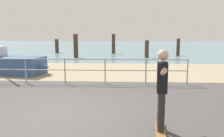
{
  "coord_description": "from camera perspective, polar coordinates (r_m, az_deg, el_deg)",
  "views": [
    {
      "loc": [
        1.51,
        -5.33,
        2.04
      ],
      "look_at": [
        1.15,
        2.0,
        0.9
      ],
      "focal_mm": 35.82,
      "sensor_mm": 36.0,
      "label": 1
    }
  ],
  "objects": [
    {
      "name": "groyne_post_1",
      "position": [
        19.45,
        -9.23,
        5.7
      ],
      "size": [
        0.38,
        0.38,
        2.03
      ],
      "primitive_type": "cylinder",
      "color": "#422D1E",
      "rests_on": "ground"
    },
    {
      "name": "groyne_post_4",
      "position": [
        21.66,
        16.53,
        5.2
      ],
      "size": [
        0.31,
        0.31,
        1.62
      ],
      "primitive_type": "cylinder",
      "color": "#422D1E",
      "rests_on": "ground"
    },
    {
      "name": "groyne_post_2",
      "position": [
        23.34,
        0.38,
        6.31
      ],
      "size": [
        0.36,
        0.36,
        2.03
      ],
      "primitive_type": "cylinder",
      "color": "#422D1E",
      "rests_on": "ground"
    },
    {
      "name": "groyne_post_0",
      "position": [
        24.77,
        -13.89,
        5.57
      ],
      "size": [
        0.39,
        0.39,
        1.49
      ],
      "primitive_type": "cylinder",
      "color": "#422D1E",
      "rests_on": "ground"
    },
    {
      "name": "skateboard",
      "position": [
        4.91,
        12.23,
        -15.03
      ],
      "size": [
        0.3,
        0.82,
        0.08
      ],
      "color": "brown",
      "rests_on": "ground"
    },
    {
      "name": "railing_fence",
      "position": [
        9.58,
        -16.73,
        0.41
      ],
      "size": [
        11.61,
        0.05,
        1.05
      ],
      "color": "gray",
      "rests_on": "ground"
    },
    {
      "name": "beach_strip",
      "position": [
        12.58,
        -4.11,
        -0.53
      ],
      "size": [
        24.0,
        6.0,
        0.04
      ],
      "primitive_type": "cube",
      "color": "tan",
      "rests_on": "ground"
    },
    {
      "name": "sailboat",
      "position": [
        12.73,
        -25.71,
        1.08
      ],
      "size": [
        5.07,
        2.3,
        4.64
      ],
      "color": "#335184",
      "rests_on": "ground"
    },
    {
      "name": "ground_plane",
      "position": [
        5.01,
        -15.54,
        -15.5
      ],
      "size": [
        24.0,
        10.0,
        0.04
      ],
      "primitive_type": "cube",
      "color": "#474444",
      "rests_on": "ground"
    },
    {
      "name": "groyne_post_3",
      "position": [
        19.62,
        8.87,
        4.95
      ],
      "size": [
        0.35,
        0.35,
        1.5
      ],
      "primitive_type": "cylinder",
      "color": "#422D1E",
      "rests_on": "ground"
    },
    {
      "name": "sea_surface",
      "position": [
        40.41,
        0.67,
        5.92
      ],
      "size": [
        72.0,
        50.0,
        0.04
      ],
      "primitive_type": "cube",
      "color": "slate",
      "rests_on": "ground"
    },
    {
      "name": "skateboarder",
      "position": [
        4.61,
        12.61,
        -4.17
      ],
      "size": [
        0.27,
        1.45,
        1.65
      ],
      "color": "#26262B",
      "rests_on": "skateboard"
    }
  ]
}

